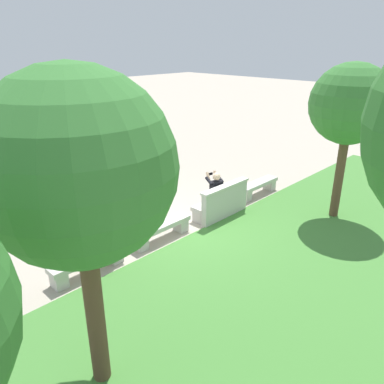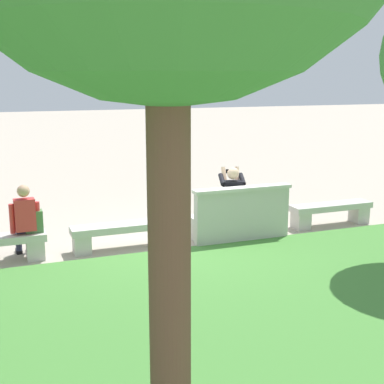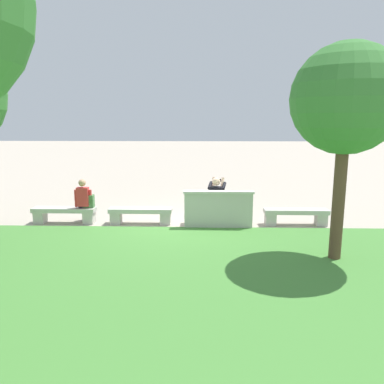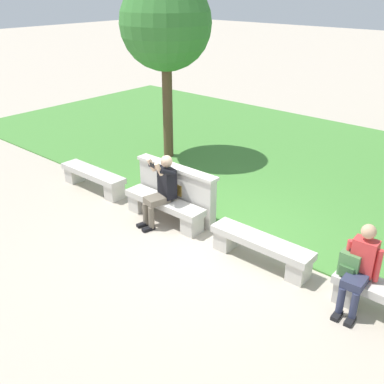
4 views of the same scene
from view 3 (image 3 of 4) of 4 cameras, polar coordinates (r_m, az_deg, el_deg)
ground_plane at (r=10.46m, az=-1.97°, el=-4.90°), size 80.00×80.00×0.00m
grass_strip at (r=6.37m, az=-4.55°, el=-15.62°), size 20.18×8.00×0.03m
bench_main at (r=10.68m, az=15.54°, el=-3.34°), size 1.74×0.40×0.45m
bench_near at (r=10.37m, az=3.95°, el=-3.38°), size 1.74×0.40×0.45m
bench_mid at (r=10.51m, az=-7.83°, el=-3.27°), size 1.74×0.40×0.45m
bench_far at (r=11.07m, az=-18.87°, el=-3.04°), size 1.74×0.40×0.45m
backrest_wall_with_plaque at (r=9.99m, az=4.04°, el=-2.63°), size 1.87×0.24×1.01m
person_photographer at (r=10.35m, az=3.82°, el=-0.90°), size 0.53×0.77×1.32m
person_distant at (r=10.86m, az=-16.12°, el=-1.09°), size 0.48×0.68×1.26m
backpack at (r=10.80m, az=-15.44°, el=-1.37°), size 0.28×0.24×0.43m
tree_left_background at (r=7.98m, az=22.45°, el=12.76°), size 2.15×2.15×4.33m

